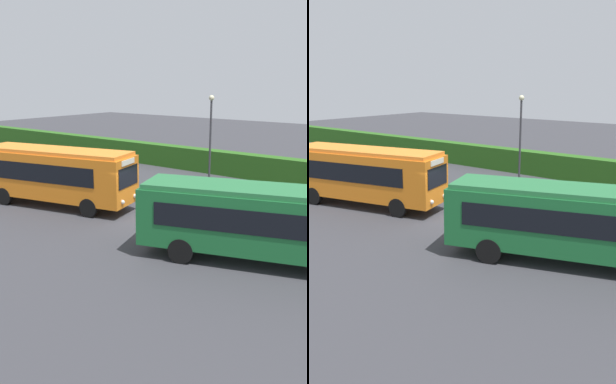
% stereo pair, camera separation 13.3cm
% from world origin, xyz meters
% --- Properties ---
extents(ground_plane, '(109.76, 109.76, 0.00)m').
position_xyz_m(ground_plane, '(0.00, 0.00, 0.00)').
color(ground_plane, '#38383D').
extents(bus_orange, '(9.45, 4.58, 3.24)m').
position_xyz_m(bus_orange, '(-4.89, -1.03, 1.86)').
color(bus_orange, orange).
rests_on(bus_orange, ground_plane).
extents(bus_green, '(9.88, 5.42, 3.01)m').
position_xyz_m(bus_green, '(7.71, -1.29, 1.75)').
color(bus_green, '#19602D').
rests_on(bus_green, ground_plane).
extents(person_center, '(0.52, 0.46, 1.72)m').
position_xyz_m(person_center, '(6.07, 0.86, 0.90)').
color(person_center, black).
rests_on(person_center, ground_plane).
extents(hedge_row, '(66.88, 1.15, 1.74)m').
position_xyz_m(hedge_row, '(0.00, 12.30, 0.87)').
color(hedge_row, '#2B611C').
rests_on(hedge_row, ground_plane).
extents(traffic_cone, '(0.36, 0.36, 0.60)m').
position_xyz_m(traffic_cone, '(-13.27, 4.17, 0.30)').
color(traffic_cone, orange).
rests_on(traffic_cone, ground_plane).
extents(lamppost, '(0.36, 0.36, 5.93)m').
position_xyz_m(lamppost, '(-1.32, 9.46, 3.67)').
color(lamppost, '#38383D').
rests_on(lamppost, ground_plane).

